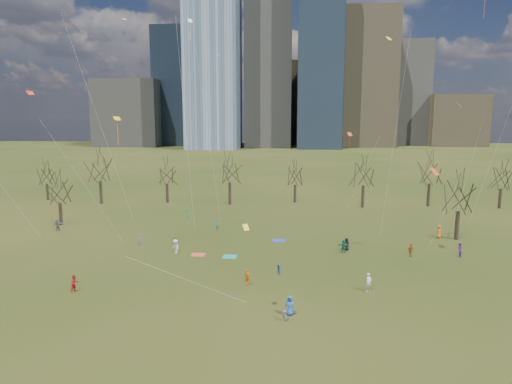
# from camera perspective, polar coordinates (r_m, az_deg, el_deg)

# --- Properties ---
(ground) EXTENTS (500.00, 500.00, 0.00)m
(ground) POSITION_cam_1_polar(r_m,az_deg,el_deg) (45.17, -1.19, -11.30)
(ground) COLOR black
(ground) RESTS_ON ground
(downtown_skyline) EXTENTS (212.50, 78.00, 118.00)m
(downtown_skyline) POSITION_cam_1_polar(r_m,az_deg,el_deg) (253.85, 2.98, 14.56)
(downtown_skyline) COLOR slate
(downtown_skyline) RESTS_ON ground
(bare_tree_row) EXTENTS (113.04, 29.80, 9.50)m
(bare_tree_row) POSITION_cam_1_polar(r_m,az_deg,el_deg) (80.01, 1.32, 2.30)
(bare_tree_row) COLOR black
(bare_tree_row) RESTS_ON ground
(blanket_teal) EXTENTS (1.60, 1.50, 0.03)m
(blanket_teal) POSITION_cam_1_polar(r_m,az_deg,el_deg) (53.21, -3.30, -8.07)
(blanket_teal) COLOR #178B7E
(blanket_teal) RESTS_ON ground
(blanket_navy) EXTENTS (1.60, 1.50, 0.03)m
(blanket_navy) POSITION_cam_1_polar(r_m,az_deg,el_deg) (59.85, 2.85, -6.08)
(blanket_navy) COLOR #2532B0
(blanket_navy) RESTS_ON ground
(blanket_crimson) EXTENTS (1.60, 1.50, 0.03)m
(blanket_crimson) POSITION_cam_1_polar(r_m,az_deg,el_deg) (54.27, -7.24, -7.78)
(blanket_crimson) COLOR #C84528
(blanket_crimson) RESTS_ON ground
(person_0) EXTENTS (0.90, 0.69, 1.64)m
(person_0) POSITION_cam_1_polar(r_m,az_deg,el_deg) (38.16, 4.23, -14.00)
(person_0) COLOR #2952B2
(person_0) RESTS_ON ground
(person_1) EXTENTS (0.76, 0.74, 1.75)m
(person_1) POSITION_cam_1_polar(r_m,az_deg,el_deg) (44.10, 13.91, -10.89)
(person_1) COLOR silver
(person_1) RESTS_ON ground
(person_2) EXTENTS (0.90, 0.98, 1.62)m
(person_2) POSITION_cam_1_polar(r_m,az_deg,el_deg) (45.94, -21.72, -10.56)
(person_2) COLOR red
(person_2) RESTS_ON ground
(person_3) EXTENTS (0.66, 0.71, 0.96)m
(person_3) POSITION_cam_1_polar(r_m,az_deg,el_deg) (37.23, 3.61, -15.19)
(person_3) COLOR slate
(person_3) RESTS_ON ground
(person_4) EXTENTS (0.88, 0.97, 1.59)m
(person_4) POSITION_cam_1_polar(r_m,az_deg,el_deg) (44.25, -1.09, -10.65)
(person_4) COLOR orange
(person_4) RESTS_ON ground
(person_5) EXTENTS (1.52, 0.51, 1.63)m
(person_5) POSITION_cam_1_polar(r_m,az_deg,el_deg) (55.44, 10.90, -6.64)
(person_5) COLOR #186D4D
(person_5) RESTS_ON ground
(person_6) EXTENTS (0.86, 0.68, 1.53)m
(person_6) POSITION_cam_1_polar(r_m,az_deg,el_deg) (56.46, 11.24, -6.41)
(person_6) COLOR black
(person_6) RESTS_ON ground
(person_7) EXTENTS (0.38, 0.55, 1.47)m
(person_7) POSITION_cam_1_polar(r_m,az_deg,el_deg) (59.16, -14.37, -5.83)
(person_7) COLOR #A251A0
(person_7) RESTS_ON ground
(person_8) EXTENTS (0.44, 0.54, 1.05)m
(person_8) POSITION_cam_1_polar(r_m,az_deg,el_deg) (47.26, 2.79, -9.69)
(person_8) COLOR #2535A1
(person_8) RESTS_ON ground
(person_9) EXTENTS (1.23, 1.20, 1.70)m
(person_9) POSITION_cam_1_polar(r_m,az_deg,el_deg) (54.99, -10.02, -6.71)
(person_9) COLOR silver
(person_9) RESTS_ON ground
(person_10) EXTENTS (0.94, 0.81, 1.52)m
(person_10) POSITION_cam_1_polar(r_m,az_deg,el_deg) (55.95, 18.76, -6.89)
(person_10) COLOR #B04719
(person_10) RESTS_ON ground
(person_11) EXTENTS (1.23, 1.64, 1.72)m
(person_11) POSITION_cam_1_polar(r_m,az_deg,el_deg) (70.49, -23.51, -3.78)
(person_11) COLOR #5D5D62
(person_11) RESTS_ON ground
(person_12) EXTENTS (0.73, 0.95, 1.75)m
(person_12) POSITION_cam_1_polar(r_m,az_deg,el_deg) (65.55, 21.91, -4.62)
(person_12) COLOR #D16417
(person_12) RESTS_ON ground
(person_13) EXTENTS (0.52, 0.66, 1.59)m
(person_13) POSITION_cam_1_polar(r_m,az_deg,el_deg) (65.09, -4.84, -4.13)
(person_13) COLOR #1B7B68
(person_13) RESTS_ON ground
(person_14) EXTENTS (0.68, 0.85, 1.71)m
(person_14) POSITION_cam_1_polar(r_m,az_deg,el_deg) (57.65, 24.10, -6.64)
(person_14) COLOR #8C4C99
(person_14) RESTS_ON ground
(person_15) EXTENTS (0.73, 1.08, 1.55)m
(person_15) POSITION_cam_1_polar(r_m,az_deg,el_deg) (73.14, -8.70, -2.72)
(person_15) COLOR #19724C
(person_15) RESTS_ON ground
(kites_airborne) EXTENTS (65.68, 47.44, 29.66)m
(kites_airborne) POSITION_cam_1_polar(r_m,az_deg,el_deg) (55.82, 3.29, 6.51)
(kites_airborne) COLOR #F9B114
(kites_airborne) RESTS_ON ground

